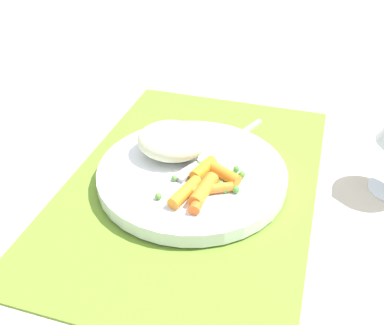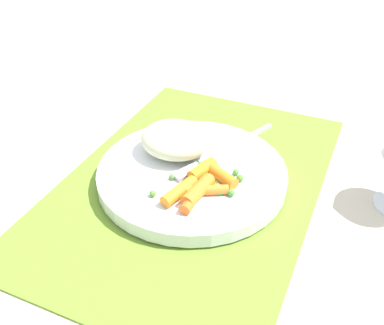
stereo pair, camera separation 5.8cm
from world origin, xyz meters
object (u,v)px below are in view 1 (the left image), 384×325
plate (192,174)px  fork (212,154)px  rice_mound (172,141)px  carrot_portion (204,185)px

plate → fork: bearing=155.8°
rice_mound → carrot_portion: size_ratio=0.93×
plate → rice_mound: bearing=-125.3°
rice_mound → carrot_portion: bearing=44.8°
carrot_portion → fork: 0.08m
fork → carrot_portion: bearing=7.6°
plate → carrot_portion: size_ratio=2.44×
carrot_portion → fork: size_ratio=0.57×
fork → plate: bearing=-24.2°
rice_mound → carrot_portion: rice_mound is taller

